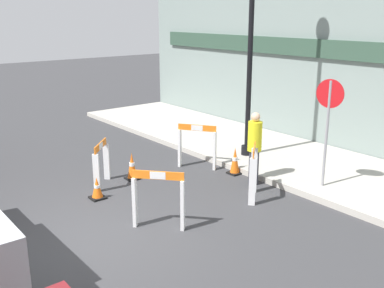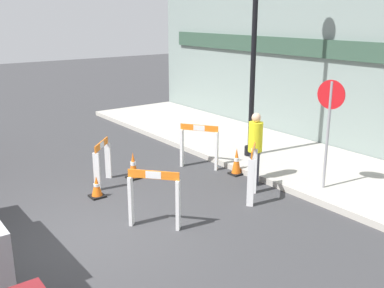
# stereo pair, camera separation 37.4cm
# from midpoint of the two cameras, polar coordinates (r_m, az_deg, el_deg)

# --- Properties ---
(ground_plane) EXTENTS (60.00, 60.00, 0.00)m
(ground_plane) POSITION_cam_midpoint_polar(r_m,az_deg,el_deg) (7.99, -12.91, -12.05)
(ground_plane) COLOR #38383A
(sidewalk_slab) EXTENTS (18.00, 3.36, 0.14)m
(sidewalk_slab) POSITION_cam_midpoint_polar(r_m,az_deg,el_deg) (11.60, 16.12, -2.82)
(sidewalk_slab) COLOR #ADA89E
(sidewalk_slab) RESTS_ON ground_plane
(storefront_facade) EXTENTS (18.00, 0.22, 5.50)m
(storefront_facade) POSITION_cam_midpoint_polar(r_m,az_deg,el_deg) (12.50, 22.11, 10.59)
(storefront_facade) COLOR gray
(storefront_facade) RESTS_ON ground_plane
(stop_sign) EXTENTS (0.59, 0.13, 2.31)m
(stop_sign) POSITION_cam_midpoint_polar(r_m,az_deg,el_deg) (9.70, 18.08, 3.27)
(stop_sign) COLOR gray
(stop_sign) RESTS_ON sidewalk_slab
(barricade_0) EXTENTS (0.59, 0.66, 1.14)m
(barricade_0) POSITION_cam_midpoint_polar(r_m,az_deg,el_deg) (9.33, 8.82, -3.54)
(barricade_0) COLOR white
(barricade_0) RESTS_ON ground_plane
(barricade_1) EXTENTS (0.87, 0.66, 1.11)m
(barricade_1) POSITION_cam_midpoint_polar(r_m,az_deg,el_deg) (11.11, 1.87, -0.07)
(barricade_1) COLOR white
(barricade_1) RESTS_ON ground_plane
(barricade_2) EXTENTS (0.69, 0.68, 1.00)m
(barricade_2) POSITION_cam_midpoint_polar(r_m,az_deg,el_deg) (10.25, -10.29, -2.16)
(barricade_2) COLOR white
(barricade_2) RESTS_ON ground_plane
(barricade_3) EXTENTS (0.79, 0.72, 1.08)m
(barricade_3) POSITION_cam_midpoint_polar(r_m,az_deg,el_deg) (8.06, -3.52, -6.70)
(barricade_3) COLOR white
(barricade_3) RESTS_ON ground_plane
(traffic_cone_0) EXTENTS (0.30, 0.30, 0.64)m
(traffic_cone_0) POSITION_cam_midpoint_polar(r_m,az_deg,el_deg) (10.56, -6.47, -2.78)
(traffic_cone_0) COLOR black
(traffic_cone_0) RESTS_ON ground_plane
(traffic_cone_1) EXTENTS (0.30, 0.30, 0.66)m
(traffic_cone_1) POSITION_cam_midpoint_polar(r_m,az_deg,el_deg) (10.82, 6.66, -2.26)
(traffic_cone_1) COLOR black
(traffic_cone_1) RESTS_ON ground_plane
(traffic_cone_2) EXTENTS (0.30, 0.30, 0.46)m
(traffic_cone_2) POSITION_cam_midpoint_polar(r_m,az_deg,el_deg) (9.64, -10.93, -5.42)
(traffic_cone_2) COLOR black
(traffic_cone_2) RESTS_ON ground_plane
(person_worker) EXTENTS (0.41, 0.41, 1.66)m
(person_worker) POSITION_cam_midpoint_polar(r_m,az_deg,el_deg) (10.03, 9.08, -0.35)
(person_worker) COLOR #33333D
(person_worker) RESTS_ON ground_plane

